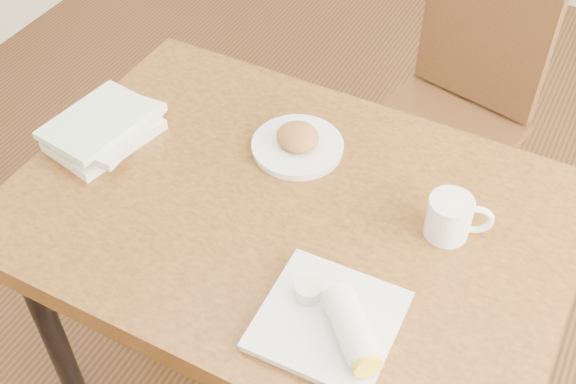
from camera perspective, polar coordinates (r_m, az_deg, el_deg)
The scene contains 7 objects.
ground at distance 2.22m, azimuth 0.00°, elevation -14.65°, with size 4.00×5.00×0.01m, color #472814.
table at distance 1.67m, azimuth 0.00°, elevation -3.13°, with size 1.23×0.87×0.75m.
chair_far at distance 2.27m, azimuth 13.12°, elevation 6.96°, with size 0.50×0.50×0.95m.
plate_scone at distance 1.73m, azimuth 0.76°, elevation 3.89°, with size 0.22×0.22×0.07m.
coffee_mug at distance 1.56m, azimuth 12.78°, elevation -1.91°, with size 0.14×0.10×0.10m.
plate_burrito at distance 1.39m, azimuth 3.77°, elevation -10.27°, with size 0.27×0.27×0.09m.
book_stack at distance 1.81m, azimuth -14.28°, elevation 4.86°, with size 0.22×0.28×0.07m.
Camera 1 is at (0.51, -0.97, 1.93)m, focal length 45.00 mm.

